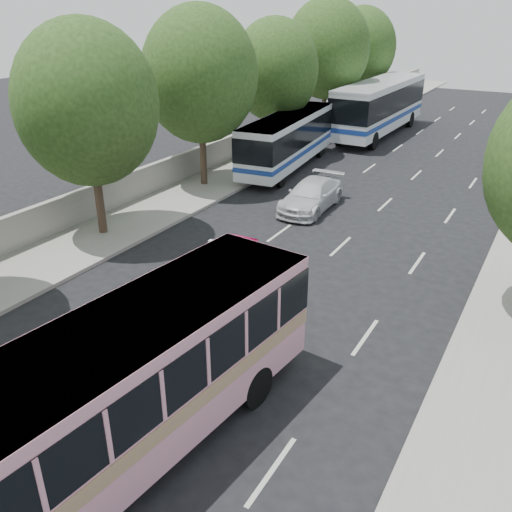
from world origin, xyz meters
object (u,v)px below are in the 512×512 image
Objects in this scene: white_pickup at (311,195)px; tour_coach_rear at (380,103)px; tour_coach_front at (288,137)px; pink_bus at (119,384)px; pink_taxi at (217,265)px.

tour_coach_rear reaches higher than white_pickup.
pink_bus is at bearing -77.64° from tour_coach_front.
pink_taxi is 0.90× the size of white_pickup.
tour_coach_rear reaches higher than pink_bus.
white_pickup is 0.45× the size of tour_coach_front.
tour_coach_front is (-7.60, 22.85, -0.16)m from pink_bus.
pink_bus reaches higher than pink_taxi.
pink_bus is 2.46× the size of pink_taxi.
tour_coach_front is 0.82× the size of tour_coach_rear.
white_pickup is 18.07m from tour_coach_rear.
white_pickup is at bearing -60.41° from tour_coach_front.
pink_taxi is at bearing -89.59° from white_pickup.
white_pickup is (-0.36, 8.87, -0.04)m from pink_taxi.
pink_bus is 8.62m from pink_taxi.
tour_coach_rear is at bearing 75.30° from tour_coach_front.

